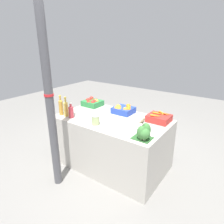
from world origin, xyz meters
TOP-DOWN VIEW (x-y plane):
  - ground_plane at (0.00, 0.00)m, footprint 10.00×10.00m
  - market_table at (0.00, 0.00)m, footprint 1.63×0.95m
  - support_pole at (-0.36, -0.79)m, footprint 0.12×0.12m
  - apple_crate at (-0.63, 0.30)m, footprint 0.31×0.27m
  - orange_crate at (0.02, 0.29)m, footprint 0.31×0.27m
  - carrot_crate at (0.61, 0.29)m, footprint 0.31×0.27m
  - broccoli_pile at (0.67, -0.32)m, footprint 0.22×0.21m
  - juice_bottle_amber at (-0.73, -0.32)m, footprint 0.06×0.06m
  - juice_bottle_golden at (-0.62, -0.32)m, footprint 0.07×0.07m
  - juice_bottle_ruby at (-0.51, -0.32)m, footprint 0.07×0.07m
  - pickle_jar at (-0.05, -0.31)m, footprint 0.11×0.11m
  - sparrow_bird at (0.64, -0.29)m, footprint 0.04×0.14m

SIDE VIEW (x-z plane):
  - ground_plane at x=0.00m, z-range 0.00..0.00m
  - market_table at x=0.00m, z-range 0.00..0.78m
  - carrot_crate at x=0.61m, z-range 0.77..0.89m
  - orange_crate at x=0.02m, z-range 0.77..0.91m
  - apple_crate at x=-0.63m, z-range 0.77..0.91m
  - pickle_jar at x=-0.05m, z-range 0.78..0.92m
  - broccoli_pile at x=0.67m, z-range 0.78..0.96m
  - juice_bottle_ruby at x=-0.51m, z-range 0.76..0.99m
  - juice_bottle_golden at x=-0.62m, z-range 0.76..1.06m
  - juice_bottle_amber at x=-0.73m, z-range 0.76..1.06m
  - sparrow_bird at x=0.64m, z-range 0.96..1.01m
  - support_pole at x=-0.36m, z-range 0.00..2.28m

